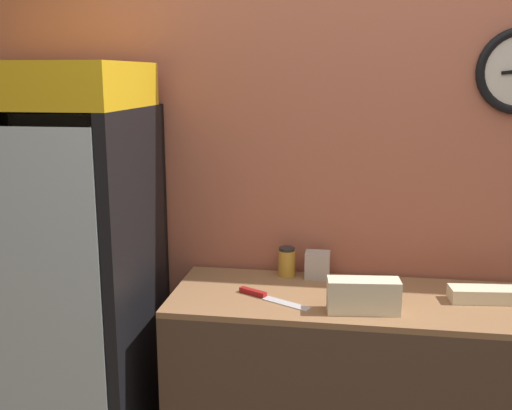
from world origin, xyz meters
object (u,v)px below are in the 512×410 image
beverage_cooler (61,252)px  sandwich_flat_left (486,295)px  chefs_knife (264,296)px  sandwich_stack_bottom (363,304)px  condiment_jar (287,262)px  sandwich_stack_middle (364,288)px  napkin_dispenser (317,265)px

beverage_cooler → sandwich_flat_left: bearing=1.2°
beverage_cooler → chefs_knife: size_ratio=5.74×
sandwich_stack_bottom → chefs_knife: sandwich_stack_bottom is taller
sandwich_stack_bottom → condiment_jar: bearing=131.6°
chefs_knife → condiment_jar: 0.30m
sandwich_stack_middle → condiment_jar: bearing=131.6°
beverage_cooler → napkin_dispenser: (1.11, 0.22, -0.08)m
sandwich_flat_left → chefs_knife: 0.90m
beverage_cooler → sandwich_stack_bottom: bearing=-6.5°
sandwich_flat_left → condiment_jar: 0.86m
sandwich_flat_left → chefs_knife: size_ratio=0.96×
beverage_cooler → sandwich_stack_middle: 1.32m
chefs_knife → sandwich_stack_middle: bearing=-12.4°
sandwich_stack_bottom → condiment_jar: size_ratio=2.14×
beverage_cooler → sandwich_stack_bottom: (1.31, -0.15, -0.10)m
sandwich_stack_middle → napkin_dispenser: size_ratio=2.38×
sandwich_flat_left → napkin_dispenser: napkin_dispenser is taller
beverage_cooler → sandwich_stack_middle: beverage_cooler is taller
sandwich_flat_left → chefs_knife: sandwich_flat_left is taller
sandwich_flat_left → sandwich_stack_middle: bearing=-159.2°
beverage_cooler → chefs_knife: bearing=-3.9°
sandwich_stack_middle → sandwich_flat_left: bearing=20.8°
sandwich_stack_bottom → sandwich_flat_left: size_ratio=0.95×
beverage_cooler → sandwich_stack_bottom: beverage_cooler is taller
beverage_cooler → condiment_jar: 1.00m
beverage_cooler → sandwich_stack_bottom: 1.32m
chefs_knife → napkin_dispenser: 0.35m
napkin_dispenser → sandwich_stack_bottom: bearing=-62.2°
chefs_knife → napkin_dispenser: napkin_dispenser is taller
sandwich_stack_middle → condiment_jar: 0.51m
chefs_knife → condiment_jar: (0.06, 0.29, 0.06)m
beverage_cooler → sandwich_flat_left: 1.81m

